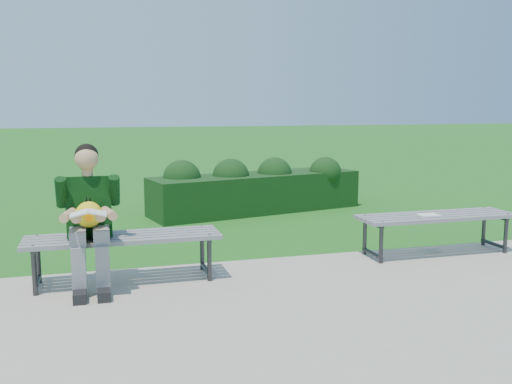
# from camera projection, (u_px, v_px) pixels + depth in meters

# --- Properties ---
(ground) EXTENTS (80.00, 80.00, 0.00)m
(ground) POSITION_uv_depth(u_px,v_px,m) (261.00, 260.00, 6.22)
(ground) COLOR #397625
(ground) RESTS_ON ground
(walkway) EXTENTS (30.00, 3.50, 0.02)m
(walkway) POSITION_uv_depth(u_px,v_px,m) (323.00, 316.00, 4.56)
(walkway) COLOR #BDB0A1
(walkway) RESTS_ON ground
(hedge) EXTENTS (3.53, 1.60, 0.86)m
(hedge) POSITION_uv_depth(u_px,v_px,m) (254.00, 188.00, 9.06)
(hedge) COLOR #14360F
(hedge) RESTS_ON ground
(bench_left) EXTENTS (1.80, 0.50, 0.46)m
(bench_left) POSITION_uv_depth(u_px,v_px,m) (124.00, 241.00, 5.35)
(bench_left) COLOR gray
(bench_left) RESTS_ON walkway
(bench_right) EXTENTS (1.80, 0.50, 0.46)m
(bench_right) POSITION_uv_depth(u_px,v_px,m) (436.00, 219.00, 6.38)
(bench_right) COLOR gray
(bench_right) RESTS_ON walkway
(seated_boy) EXTENTS (0.56, 0.76, 1.31)m
(seated_boy) POSITION_uv_depth(u_px,v_px,m) (89.00, 213.00, 5.14)
(seated_boy) COLOR slate
(seated_boy) RESTS_ON walkway
(paper_sheet) EXTENTS (0.22, 0.16, 0.01)m
(paper_sheet) POSITION_uv_depth(u_px,v_px,m) (429.00, 215.00, 6.34)
(paper_sheet) COLOR white
(paper_sheet) RESTS_ON bench_right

